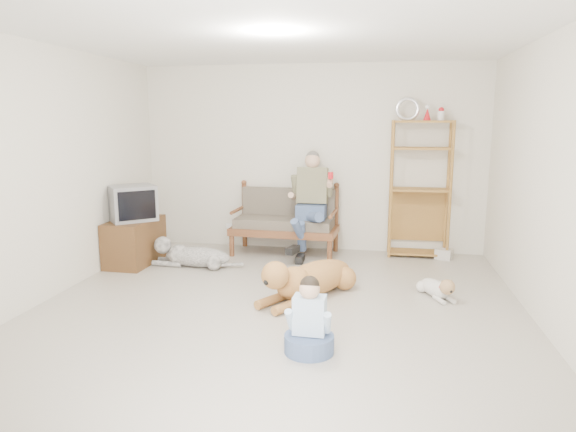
% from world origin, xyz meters
% --- Properties ---
extents(floor, '(5.50, 5.50, 0.00)m').
position_xyz_m(floor, '(0.00, 0.00, 0.00)').
color(floor, '#BAB1A4').
rests_on(floor, ground).
extents(ceiling, '(5.50, 5.50, 0.00)m').
position_xyz_m(ceiling, '(0.00, 0.00, 2.70)').
color(ceiling, white).
rests_on(ceiling, ground).
extents(wall_back, '(5.00, 0.00, 5.00)m').
position_xyz_m(wall_back, '(0.00, 2.75, 1.35)').
color(wall_back, beige).
rests_on(wall_back, ground).
extents(wall_front, '(5.00, 0.00, 5.00)m').
position_xyz_m(wall_front, '(0.00, -2.75, 1.35)').
color(wall_front, beige).
rests_on(wall_front, ground).
extents(wall_left, '(0.00, 5.50, 5.50)m').
position_xyz_m(wall_left, '(-2.50, 0.00, 1.35)').
color(wall_left, beige).
rests_on(wall_left, ground).
extents(wall_right, '(0.00, 5.50, 5.50)m').
position_xyz_m(wall_right, '(2.50, 0.00, 1.35)').
color(wall_right, beige).
rests_on(wall_right, ground).
extents(loveseat, '(1.54, 0.79, 0.95)m').
position_xyz_m(loveseat, '(-0.32, 2.42, 0.49)').
color(loveseat, brown).
rests_on(loveseat, ground).
extents(man, '(0.56, 0.80, 1.30)m').
position_xyz_m(man, '(0.04, 2.21, 0.68)').
color(man, '#4D5B8D').
rests_on(man, loveseat).
extents(etagere, '(0.85, 0.37, 2.21)m').
position_xyz_m(etagere, '(1.55, 2.55, 0.98)').
color(etagere, olive).
rests_on(etagere, ground).
extents(book_stack, '(0.27, 0.23, 0.14)m').
position_xyz_m(book_stack, '(1.91, 2.43, 0.07)').
color(book_stack, white).
rests_on(book_stack, ground).
extents(tv_stand, '(0.53, 0.92, 0.60)m').
position_xyz_m(tv_stand, '(-2.23, 1.51, 0.30)').
color(tv_stand, brown).
rests_on(tv_stand, ground).
extents(crt_tv, '(0.71, 0.70, 0.47)m').
position_xyz_m(crt_tv, '(-2.20, 1.46, 0.83)').
color(crt_tv, slate).
rests_on(crt_tv, tv_stand).
extents(wall_outlet, '(0.12, 0.02, 0.08)m').
position_xyz_m(wall_outlet, '(-1.25, 2.73, 0.30)').
color(wall_outlet, white).
rests_on(wall_outlet, ground).
extents(golden_retriever, '(1.01, 1.49, 0.51)m').
position_xyz_m(golden_retriever, '(0.25, 0.56, 0.21)').
color(golden_retriever, '#A77539').
rests_on(golden_retriever, ground).
extents(shaggy_dog, '(1.30, 0.34, 0.38)m').
position_xyz_m(shaggy_dog, '(-1.45, 1.50, 0.15)').
color(shaggy_dog, white).
rests_on(shaggy_dog, ground).
extents(terrier, '(0.38, 0.64, 0.26)m').
position_xyz_m(terrier, '(1.65, 0.79, 0.11)').
color(terrier, white).
rests_on(terrier, ground).
extents(child, '(0.42, 0.42, 0.66)m').
position_xyz_m(child, '(0.44, -0.77, 0.24)').
color(child, '#4D5B8D').
rests_on(child, ground).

